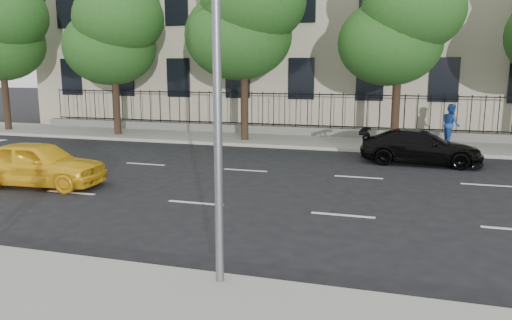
{
  "coord_description": "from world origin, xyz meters",
  "views": [
    {
      "loc": [
        5.31,
        -9.69,
        3.72
      ],
      "look_at": [
        1.57,
        3.0,
        1.2
      ],
      "focal_mm": 35.0,
      "sensor_mm": 36.0,
      "label": 1
    }
  ],
  "objects": [
    {
      "name": "tree_b",
      "position": [
        -8.96,
        13.36,
        5.84
      ],
      "size": [
        5.53,
        5.12,
        8.97
      ],
      "color": "#382619",
      "rests_on": "far_sidewalk"
    },
    {
      "name": "black_sedan",
      "position": [
        6.02,
        10.04,
        0.65
      ],
      "size": [
        4.57,
        2.03,
        1.3
      ],
      "primitive_type": "imported",
      "rotation": [
        0.0,
        0.0,
        1.53
      ],
      "color": "black",
      "rests_on": "ground"
    },
    {
      "name": "iron_fence",
      "position": [
        0.0,
        15.7,
        0.65
      ],
      "size": [
        30.0,
        0.5,
        2.2
      ],
      "color": "slate",
      "rests_on": "far_sidewalk"
    },
    {
      "name": "tree_a",
      "position": [
        -15.96,
        13.36,
        6.13
      ],
      "size": [
        5.71,
        5.31,
        9.39
      ],
      "color": "#382619",
      "rests_on": "far_sidewalk"
    },
    {
      "name": "ground",
      "position": [
        0.0,
        0.0,
        0.0
      ],
      "size": [
        120.0,
        120.0,
        0.0
      ],
      "primitive_type": "plane",
      "color": "black",
      "rests_on": "ground"
    },
    {
      "name": "yellow_taxi",
      "position": [
        -5.48,
        2.96,
        0.71
      ],
      "size": [
        4.27,
        1.99,
        1.41
      ],
      "primitive_type": "imported",
      "rotation": [
        0.0,
        0.0,
        1.65
      ],
      "color": "yellow",
      "rests_on": "ground"
    },
    {
      "name": "pedestrian_far",
      "position": [
        7.46,
        14.67,
        1.07
      ],
      "size": [
        0.92,
        1.05,
        1.83
      ],
      "primitive_type": "imported",
      "rotation": [
        0.0,
        0.0,
        1.87
      ],
      "color": "#1F4396",
      "rests_on": "far_sidewalk"
    },
    {
      "name": "near_sidewalk",
      "position": [
        0.0,
        -4.0,
        0.07
      ],
      "size": [
        60.0,
        4.0,
        0.15
      ],
      "primitive_type": "cube",
      "color": "gray",
      "rests_on": "ground"
    },
    {
      "name": "tree_c",
      "position": [
        -1.96,
        13.36,
        6.41
      ],
      "size": [
        5.89,
        5.5,
        9.8
      ],
      "color": "#382619",
      "rests_on": "far_sidewalk"
    },
    {
      "name": "tree_d",
      "position": [
        5.04,
        13.36,
        5.84
      ],
      "size": [
        5.34,
        4.94,
        8.84
      ],
      "color": "#382619",
      "rests_on": "far_sidewalk"
    },
    {
      "name": "lane_markings",
      "position": [
        0.0,
        4.75,
        0.01
      ],
      "size": [
        49.6,
        4.62,
        0.01
      ],
      "primitive_type": null,
      "color": "silver",
      "rests_on": "ground"
    },
    {
      "name": "far_sidewalk",
      "position": [
        0.0,
        14.0,
        0.07
      ],
      "size": [
        60.0,
        4.0,
        0.15
      ],
      "primitive_type": "cube",
      "color": "gray",
      "rests_on": "ground"
    }
  ]
}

